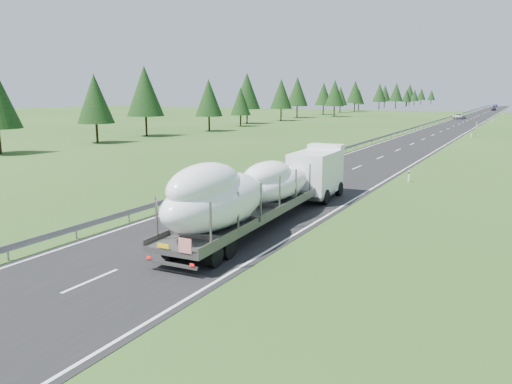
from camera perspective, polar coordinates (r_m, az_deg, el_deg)
The scene contains 10 objects.
ground at distance 22.04m, azimuth -18.36°, elevation -9.65°, with size 400.00×400.00×0.00m, color #274818.
road_surface at distance 115.09m, azimuth 21.14°, elevation 6.79°, with size 10.00×400.00×0.02m, color black.
guardrail at distance 115.82m, azimuth 18.54°, elevation 7.28°, with size 0.10×400.00×0.76m.
marker_posts at distance 169.18m, azimuth 25.95°, elevation 7.82°, with size 0.13×350.08×1.00m.
highway_sign at distance 94.34m, azimuth 23.88°, elevation 6.83°, with size 0.08×0.90×2.60m.
tree_line_left at distance 163.51m, azimuth 7.45°, elevation 11.07°, with size 15.63×354.13×12.62m.
boat_truck at distance 28.73m, azimuth 0.54°, elevation 0.57°, with size 3.71×20.52×4.44m.
distant_van at distance 157.52m, azimuth 22.19°, elevation 8.03°, with size 2.69×5.84×1.62m, color silver.
distant_car_dark at distance 234.61m, azimuth 25.54°, elevation 8.56°, with size 1.56×3.87×1.32m, color black.
distant_car_blue at distance 288.64m, azimuth 25.66°, elevation 8.88°, with size 1.56×4.48×1.48m, color #1A1C4B.
Camera 1 is at (15.36, -13.80, 7.68)m, focal length 35.00 mm.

